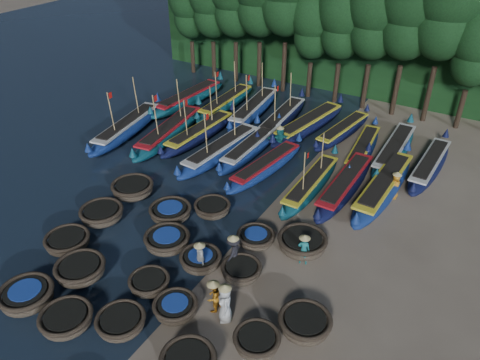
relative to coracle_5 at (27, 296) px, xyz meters
The scene contains 52 objects.
ground 8.61m from the coracle_5, 51.23° to the left, with size 120.00×120.00×0.00m, color gray.
foliage_wall 31.01m from the coracle_5, 79.89° to the left, with size 40.00×3.00×10.00m, color black.
coracle_5 is the anchor object (origin of this frame).
coracle_6 2.29m from the coracle_5, ahead, with size 2.12×2.12×0.71m.
coracle_7 4.33m from the coracle_5, 13.41° to the left, with size 1.99×1.99×0.67m.
coracle_10 3.60m from the coracle_5, 111.75° to the left, with size 2.35×2.35×0.71m.
coracle_11 2.35m from the coracle_5, 72.66° to the left, with size 2.56×2.56×0.78m.
coracle_12 4.96m from the coracle_5, 40.45° to the left, with size 2.14×2.14×0.64m.
coracle_13 6.20m from the coracle_5, 25.43° to the left, with size 1.85×1.85×0.68m.
coracle_14 9.65m from the coracle_5, 17.46° to the left, with size 2.20×2.20×0.70m.
coracle_15 5.93m from the coracle_5, 104.37° to the left, with size 2.53×2.53×0.78m.
coracle_16 6.39m from the coracle_5, 64.62° to the left, with size 2.34×2.34×0.77m.
coracle_17 7.34m from the coracle_5, 48.41° to the left, with size 1.98×1.98×0.72m.
coracle_18 8.97m from the coracle_5, 40.61° to the left, with size 1.84×1.84×0.70m.
coracle_19 11.36m from the coracle_5, 23.49° to the left, with size 2.42×2.42×0.78m.
coracle_20 8.49m from the coracle_5, 101.35° to the left, with size 2.90×2.90×0.82m.
coracle_21 7.84m from the coracle_5, 79.42° to the left, with size 2.65×2.65×0.73m.
coracle_22 9.63m from the coracle_5, 71.22° to the left, with size 2.36×2.36×0.68m.
coracle_23 10.28m from the coracle_5, 52.60° to the left, with size 1.88×1.88×0.65m.
coracle_24 12.18m from the coracle_5, 46.58° to the left, with size 2.39×2.39×0.84m.
long_boat_0 15.51m from the coracle_5, 116.85° to the left, with size 2.96×8.86×3.81m.
long_boat_1 15.37m from the coracle_5, 105.48° to the left, with size 2.79×9.07×3.89m.
long_boat_2 15.91m from the coracle_5, 98.16° to the left, with size 1.84×8.27×3.51m.
long_boat_3 14.45m from the coracle_5, 88.88° to the left, with size 2.18×8.71×3.71m.
long_boat_4 15.93m from the coracle_5, 83.84° to the left, with size 1.43×8.10×1.43m.
long_boat_5 14.64m from the coracle_5, 75.71° to the left, with size 2.35×7.59×1.35m.
long_boat_6 15.25m from the coracle_5, 63.90° to the left, with size 1.38×7.77×3.30m.
long_boat_7 16.83m from the coracle_5, 60.04° to the left, with size 1.54×8.42×1.48m.
long_boat_8 18.54m from the coracle_5, 56.19° to the left, with size 1.95×9.21×1.62m.
long_boat_9 21.17m from the coracle_5, 107.64° to the left, with size 2.13×8.89×1.57m.
long_boat_10 21.31m from the coracle_5, 99.39° to the left, with size 1.58×8.28×3.52m.
long_boat_11 21.07m from the coracle_5, 92.85° to the left, with size 2.44×8.80×3.76m.
long_boat_12 20.60m from the coracle_5, 85.86° to the left, with size 2.00×8.54×3.63m.
long_boat_13 20.99m from the coracle_5, 80.26° to the left, with size 3.02×8.84×1.58m.
long_boat_14 21.91m from the coracle_5, 74.40° to the left, with size 2.40×7.41×1.32m.
long_boat_15 20.79m from the coracle_5, 67.68° to the left, with size 1.94×7.50×1.33m.
long_boat_16 22.14m from the coracle_5, 63.99° to the left, with size 1.63×8.76×1.54m.
long_boat_17 22.72m from the coracle_5, 58.08° to the left, with size 1.73×7.97×1.40m.
fisherman_0 8.24m from the coracle_5, 24.96° to the left, with size 0.98×1.04×1.98m.
fisherman_1 11.92m from the coracle_5, 42.63° to the left, with size 0.64×0.52×1.74m.
fisherman_2 7.72m from the coracle_5, 28.31° to the left, with size 0.61×0.76×1.70m.
fisherman_3 8.79m from the coracle_5, 45.78° to the left, with size 0.69×1.11×1.87m.
fisherman_4 7.28m from the coracle_5, 46.24° to the left, with size 0.94×0.87×1.75m.
fisherman_5 17.35m from the coracle_5, 79.80° to the left, with size 1.58×1.40×1.94m.
fisherman_6 18.99m from the coracle_5, 54.98° to the left, with size 0.56×0.80×1.75m.
tree_0 29.26m from the coracle_5, 111.68° to the left, with size 3.68×3.68×8.68m.
tree_1 28.64m from the coracle_5, 107.29° to the left, with size 4.09×4.09×9.65m.
tree_5 27.28m from the coracle_5, 88.10° to the left, with size 3.68×3.68×8.68m.
tree_6 27.59m from the coracle_5, 83.20° to the left, with size 4.09×4.09×9.65m.
tree_7 28.11m from the coracle_5, 78.39° to the left, with size 4.51×4.51×10.63m.
tree_8 28.81m from the coracle_5, 73.75° to the left, with size 4.92×4.92×11.60m.
tree_10 29.95m from the coracle_5, 65.12° to the left, with size 3.68×3.68×8.68m.
Camera 1 is at (9.11, -14.00, 14.77)m, focal length 35.00 mm.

